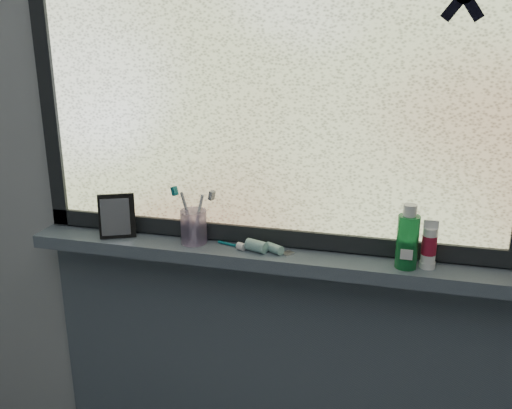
{
  "coord_description": "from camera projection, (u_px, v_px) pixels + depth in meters",
  "views": [
    {
      "loc": [
        0.29,
        -0.27,
        1.67
      ],
      "look_at": [
        -0.06,
        1.05,
        1.22
      ],
      "focal_mm": 40.0,
      "sensor_mm": 36.0,
      "label": 1
    }
  ],
  "objects": [
    {
      "name": "frame_bottom",
      "position": [
        295.0,
        238.0,
        1.68
      ],
      "size": [
        1.6,
        0.03,
        0.05
      ],
      "primitive_type": "cube",
      "color": "black",
      "rests_on": "windowsill"
    },
    {
      "name": "frame_left",
      "position": [
        46.0,
        65.0,
        1.72
      ],
      "size": [
        0.05,
        0.03,
        1.1
      ],
      "primitive_type": "cube",
      "color": "black",
      "rests_on": "wall_back"
    },
    {
      "name": "toothbrush_cup",
      "position": [
        194.0,
        227.0,
        1.71
      ],
      "size": [
        0.1,
        0.1,
        0.1
      ],
      "primitive_type": "cylinder",
      "rotation": [
        0.0,
        0.0,
        -0.33
      ],
      "color": "#A58FBE",
      "rests_on": "windowsill"
    },
    {
      "name": "toothpaste_tube",
      "position": [
        263.0,
        247.0,
        1.65
      ],
      "size": [
        0.2,
        0.12,
        0.04
      ],
      "primitive_type": null,
      "rotation": [
        0.0,
        0.0,
        -0.41
      ],
      "color": "silver",
      "rests_on": "windowsill"
    },
    {
      "name": "mouthwash_bottle",
      "position": [
        408.0,
        236.0,
        1.53
      ],
      "size": [
        0.07,
        0.07,
        0.15
      ],
      "primitive_type": "cylinder",
      "rotation": [
        0.0,
        0.0,
        0.21
      ],
      "color": "#1B8D41",
      "rests_on": "windowsill"
    },
    {
      "name": "sill_apron",
      "position": [
        292.0,
        396.0,
        1.86
      ],
      "size": [
        1.62,
        0.02,
        0.98
      ],
      "primitive_type": "cube",
      "color": "#495461",
      "rests_on": "floor"
    },
    {
      "name": "vanity_mirror",
      "position": [
        117.0,
        216.0,
        1.75
      ],
      "size": [
        0.12,
        0.1,
        0.14
      ],
      "primitive_type": "cube",
      "rotation": [
        0.0,
        0.0,
        0.43
      ],
      "color": "black",
      "rests_on": "windowsill"
    },
    {
      "name": "window_pane",
      "position": [
        299.0,
        71.0,
        1.53
      ],
      "size": [
        1.5,
        0.01,
        1.0
      ],
      "primitive_type": "cube",
      "color": "silver",
      "rests_on": "wall_back"
    },
    {
      "name": "windowsill",
      "position": [
        292.0,
        259.0,
        1.65
      ],
      "size": [
        1.62,
        0.14,
        0.04
      ],
      "primitive_type": "cube",
      "color": "#495461",
      "rests_on": "wall_back"
    },
    {
      "name": "wall_back",
      "position": [
        298.0,
        170.0,
        1.64
      ],
      "size": [
        3.0,
        0.01,
        2.5
      ],
      "primitive_type": "cube",
      "color": "#9EA3A8",
      "rests_on": "ground"
    },
    {
      "name": "toothbrush_lying",
      "position": [
        240.0,
        246.0,
        1.68
      ],
      "size": [
        0.19,
        0.07,
        0.01
      ],
      "primitive_type": null,
      "rotation": [
        0.0,
        0.0,
        -0.28
      ],
      "color": "#0B5F69",
      "rests_on": "windowsill"
    },
    {
      "name": "cream_tube",
      "position": [
        429.0,
        243.0,
        1.53
      ],
      "size": [
        0.04,
        0.04,
        0.1
      ],
      "primitive_type": "cylinder",
      "rotation": [
        0.0,
        0.0,
        -0.08
      ],
      "color": "silver",
      "rests_on": "windowsill"
    }
  ]
}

